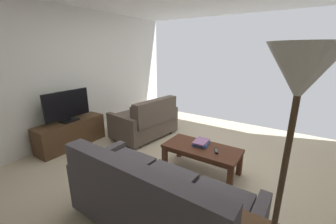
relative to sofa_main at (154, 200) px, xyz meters
name	(u,v)px	position (x,y,z in m)	size (l,w,h in m)	color
ground_plane	(177,169)	(0.41, -1.12, -0.38)	(4.89, 5.46, 0.01)	beige
wall_right	(73,76)	(2.85, -1.12, 0.91)	(0.12, 5.46, 2.56)	white
sofa_main	(154,200)	(0.00, 0.00, 0.00)	(1.93, 0.86, 0.88)	black
loveseat_near	(146,121)	(1.62, -1.86, -0.02)	(0.99, 1.36, 0.85)	black
coffee_table	(202,151)	(0.08, -1.27, -0.04)	(1.11, 0.54, 0.40)	#4C2819
floor_lamp	(294,116)	(-1.03, 0.35, 1.14)	(0.29, 0.29, 1.82)	#47331E
tv_stand	(71,133)	(2.53, -0.72, -0.12)	(0.43, 1.28, 0.51)	#4C331E
flat_tv	(67,106)	(2.53, -0.73, 0.43)	(0.21, 0.87, 0.57)	black
book_stack	(201,143)	(0.13, -1.34, 0.06)	(0.26, 0.29, 0.07)	#385693
tv_remote	(216,151)	(-0.15, -1.26, 0.04)	(0.11, 0.16, 0.02)	black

